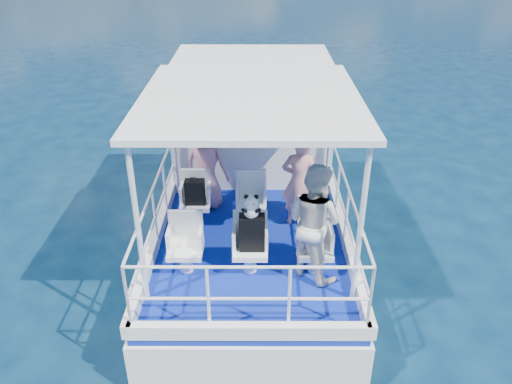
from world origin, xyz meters
TOP-DOWN VIEW (x-y plane):
  - ground at (0.00, 0.00)m, footprint 2000.00×2000.00m
  - hull at (0.00, 1.00)m, footprint 3.00×7.00m
  - deck at (0.00, 1.00)m, footprint 2.90×6.90m
  - cabin at (0.00, 2.30)m, footprint 2.85×2.00m
  - canopy at (0.00, -0.20)m, footprint 3.00×3.20m
  - canopy_posts at (0.00, -0.25)m, footprint 2.77×2.97m
  - railings at (0.00, -0.58)m, footprint 2.84×3.59m
  - seat_port_fwd at (-0.90, 0.20)m, footprint 0.48×0.46m
  - seat_center_fwd at (0.00, 0.20)m, footprint 0.48×0.46m
  - seat_stbd_fwd at (0.90, 0.20)m, footprint 0.48×0.46m
  - seat_port_aft at (-0.90, -1.10)m, footprint 0.48×0.46m
  - seat_center_aft at (0.00, -1.10)m, footprint 0.48×0.46m
  - seat_stbd_aft at (0.90, -1.10)m, footprint 0.48×0.46m
  - passenger_port_fwd at (-0.76, 0.77)m, footprint 0.68×0.58m
  - passenger_stbd_fwd at (0.76, 0.16)m, footprint 0.58×0.40m
  - passenger_stbd_aft at (0.85, -1.14)m, footprint 1.03×1.03m
  - backpack_port at (-0.89, 0.14)m, footprint 0.31×0.18m
  - backpack_center at (0.03, -1.11)m, footprint 0.35×0.20m
  - compact_camera at (-0.91, 0.13)m, footprint 0.09×0.05m
  - panda at (0.02, -1.14)m, footprint 0.22×0.18m

SIDE VIEW (x-z plane):
  - ground at x=0.00m, z-range 0.00..0.00m
  - hull at x=0.00m, z-range -0.80..0.80m
  - deck at x=0.00m, z-range 0.80..0.90m
  - seat_port_fwd at x=-0.90m, z-range 0.90..1.28m
  - seat_center_fwd at x=0.00m, z-range 0.90..1.28m
  - seat_stbd_fwd at x=0.90m, z-range 0.90..1.28m
  - seat_port_aft at x=-0.90m, z-range 0.90..1.28m
  - seat_center_aft at x=0.00m, z-range 0.90..1.28m
  - seat_stbd_aft at x=0.90m, z-range 0.90..1.28m
  - railings at x=0.00m, z-range 0.90..1.90m
  - backpack_port at x=-0.89m, z-range 1.28..1.69m
  - backpack_center at x=0.03m, z-range 1.28..1.80m
  - passenger_port_fwd at x=-0.76m, z-range 0.90..2.43m
  - passenger_stbd_fwd at x=0.76m, z-range 0.90..2.43m
  - compact_camera at x=-0.91m, z-range 1.69..1.74m
  - passenger_stbd_aft at x=0.85m, z-range 0.90..2.58m
  - panda at x=0.02m, z-range 1.80..2.14m
  - cabin at x=0.00m, z-range 0.90..3.10m
  - canopy_posts at x=0.00m, z-range 0.90..3.10m
  - canopy at x=0.00m, z-range 3.10..3.18m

